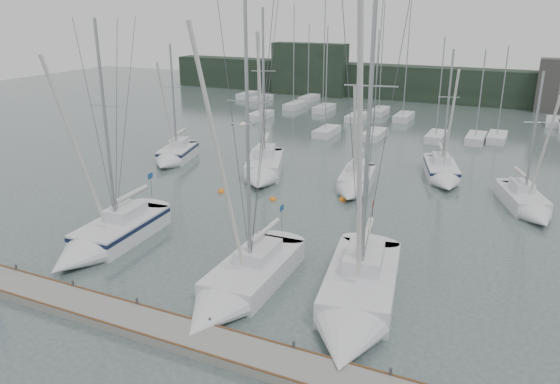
{
  "coord_description": "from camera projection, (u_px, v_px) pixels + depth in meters",
  "views": [
    {
      "loc": [
        13.64,
        -21.36,
        13.58
      ],
      "look_at": [
        1.07,
        5.0,
        3.57
      ],
      "focal_mm": 35.0,
      "sensor_mm": 36.0,
      "label": 1
    }
  ],
  "objects": [
    {
      "name": "sailboat_mid_e",
      "position": [
        529.0,
        206.0,
        37.44
      ],
      "size": [
        4.69,
        7.61,
        10.25
      ],
      "rotation": [
        0.0,
        0.0,
        0.36
      ],
      "color": "silver",
      "rests_on": "ground"
    },
    {
      "name": "sailboat_near_center",
      "position": [
        235.0,
        289.0,
        26.46
      ],
      "size": [
        3.29,
        10.13,
        15.99
      ],
      "rotation": [
        0.0,
        0.0,
        0.03
      ],
      "color": "silver",
      "rests_on": "ground"
    },
    {
      "name": "sailboat_mid_c",
      "position": [
        354.0,
        184.0,
        41.9
      ],
      "size": [
        3.48,
        7.52,
        10.2
      ],
      "rotation": [
        0.0,
        0.0,
        0.16
      ],
      "color": "silver",
      "rests_on": "ground"
    },
    {
      "name": "sailboat_mid_b",
      "position": [
        263.0,
        171.0,
        45.01
      ],
      "size": [
        5.82,
        9.29,
        14.35
      ],
      "rotation": [
        0.0,
        0.0,
        0.37
      ],
      "color": "silver",
      "rests_on": "ground"
    },
    {
      "name": "buoy_a",
      "position": [
        273.0,
        200.0,
        40.18
      ],
      "size": [
        0.51,
        0.51,
        0.51
      ],
      "primitive_type": "sphere",
      "color": "orange",
      "rests_on": "ground"
    },
    {
      "name": "sailboat_mid_a",
      "position": [
        174.0,
        156.0,
        49.52
      ],
      "size": [
        4.2,
        7.27,
        11.2
      ],
      "rotation": [
        0.0,
        0.0,
        0.27
      ],
      "color": "silver",
      "rests_on": "ground"
    },
    {
      "name": "buoy_b",
      "position": [
        343.0,
        200.0,
        40.13
      ],
      "size": [
        0.56,
        0.56,
        0.56
      ],
      "primitive_type": "sphere",
      "color": "orange",
      "rests_on": "ground"
    },
    {
      "name": "seagull",
      "position": [
        243.0,
        124.0,
        24.11
      ],
      "size": [
        0.95,
        0.53,
        0.2
      ],
      "rotation": [
        0.0,
        0.0,
        0.42
      ],
      "color": "white",
      "rests_on": "ground"
    },
    {
      "name": "sailboat_near_left",
      "position": [
        103.0,
        240.0,
        31.85
      ],
      "size": [
        3.61,
        9.72,
        13.97
      ],
      "rotation": [
        0.0,
        0.0,
        0.08
      ],
      "color": "silver",
      "rests_on": "ground"
    },
    {
      "name": "sailboat_mid_d",
      "position": [
        443.0,
        174.0,
        44.34
      ],
      "size": [
        4.52,
        8.04,
        11.18
      ],
      "rotation": [
        0.0,
        0.0,
        0.29
      ],
      "color": "silver",
      "rests_on": "ground"
    },
    {
      "name": "buoy_c",
      "position": [
        221.0,
        192.0,
        41.88
      ],
      "size": [
        0.58,
        0.58,
        0.58
      ],
      "primitive_type": "sphere",
      "color": "orange",
      "rests_on": "ground"
    },
    {
      "name": "far_treeline",
      "position": [
        440.0,
        85.0,
        80.32
      ],
      "size": [
        90.0,
        4.0,
        5.0
      ],
      "primitive_type": "cube",
      "color": "black",
      "rests_on": "ground"
    },
    {
      "name": "sailboat_near_right",
      "position": [
        355.0,
        306.0,
        24.83
      ],
      "size": [
        5.15,
        11.33,
        17.48
      ],
      "rotation": [
        0.0,
        0.0,
        0.18
      ],
      "color": "silver",
      "rests_on": "ground"
    },
    {
      "name": "mast_forest",
      "position": [
        432.0,
        121.0,
        65.29
      ],
      "size": [
        58.61,
        24.7,
        14.55
      ],
      "color": "silver",
      "rests_on": "ground"
    },
    {
      "name": "dock",
      "position": [
        160.0,
        328.0,
        23.87
      ],
      "size": [
        24.0,
        2.0,
        0.4
      ],
      "primitive_type": "cube",
      "color": "slate",
      "rests_on": "ground"
    },
    {
      "name": "far_building_left",
      "position": [
        309.0,
        69.0,
        86.27
      ],
      "size": [
        12.0,
        3.0,
        8.0
      ],
      "primitive_type": "cube",
      "color": "black",
      "rests_on": "ground"
    },
    {
      "name": "ground",
      "position": [
        220.0,
        283.0,
        28.2
      ],
      "size": [
        160.0,
        160.0,
        0.0
      ],
      "primitive_type": "plane",
      "color": "#445352",
      "rests_on": "ground"
    }
  ]
}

